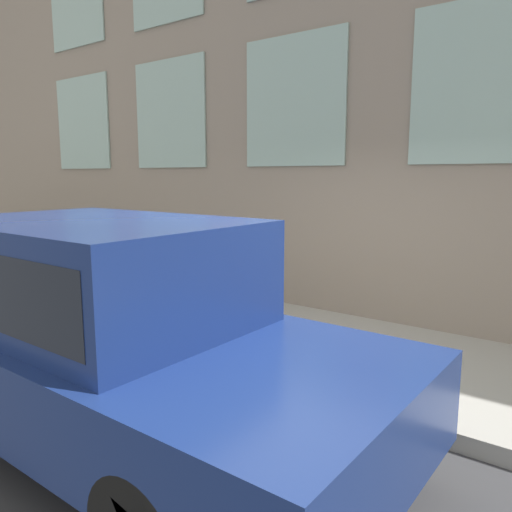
% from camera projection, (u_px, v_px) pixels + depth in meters
% --- Properties ---
extents(ground_plane, '(80.00, 80.00, 0.00)m').
position_uv_depth(ground_plane, '(263.00, 391.00, 4.83)').
color(ground_plane, '#38383A').
extents(sidewalk, '(2.44, 60.00, 0.15)m').
position_uv_depth(sidewalk, '(325.00, 349.00, 5.78)').
color(sidewalk, '#9E9B93').
rests_on(sidewalk, ground_plane).
extents(building_facade, '(0.33, 40.00, 8.28)m').
position_uv_depth(building_facade, '(387.00, 7.00, 6.21)').
color(building_facade, gray).
rests_on(building_facade, ground_plane).
extents(fire_hydrant, '(0.34, 0.45, 0.69)m').
position_uv_depth(fire_hydrant, '(262.00, 318.00, 5.53)').
color(fire_hydrant, gold).
rests_on(fire_hydrant, sidewalk).
extents(person, '(0.27, 0.18, 1.13)m').
position_uv_depth(person, '(250.00, 274.00, 6.29)').
color(person, '#998466').
rests_on(person, sidewalk).
extents(parked_car_navy_near, '(1.93, 5.04, 1.73)m').
position_uv_depth(parked_car_navy_near, '(97.00, 319.00, 3.94)').
color(parked_car_navy_near, black).
rests_on(parked_car_navy_near, ground_plane).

